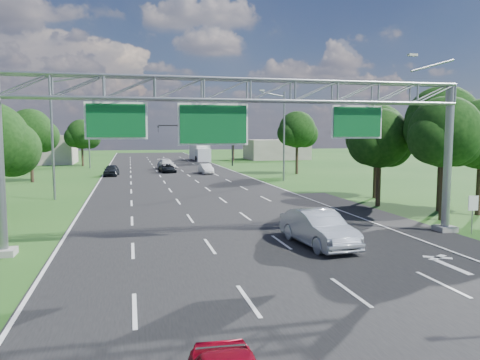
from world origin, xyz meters
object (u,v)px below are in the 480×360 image
object	(u,v)px
silver_sedan	(318,228)
regulatory_sign	(473,207)
box_truck	(200,152)
traffic_signal	(211,134)
sign_gantry	(250,103)

from	to	relation	value
silver_sedan	regulatory_sign	bearing A→B (deg)	-2.71
regulatory_sign	box_truck	bearing A→B (deg)	93.60
regulatory_sign	traffic_signal	xyz separation A→B (m)	(-4.92, 54.02, 3.66)
traffic_signal	box_truck	xyz separation A→B (m)	(0.52, 15.98, -3.49)
sign_gantry	silver_sedan	size ratio (longest dim) A/B	4.51
regulatory_sign	sign_gantry	bearing A→B (deg)	175.17
sign_gantry	traffic_signal	distance (m)	53.51
regulatory_sign	traffic_signal	distance (m)	54.37
regulatory_sign	silver_sedan	bearing A→B (deg)	-176.82
regulatory_sign	box_truck	world-z (taller)	box_truck
silver_sedan	box_truck	bearing A→B (deg)	80.33
sign_gantry	traffic_signal	world-z (taller)	sign_gantry
traffic_signal	box_truck	bearing A→B (deg)	88.13
sign_gantry	regulatory_sign	size ratio (longest dim) A/B	11.19
silver_sedan	traffic_signal	bearing A→B (deg)	79.77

